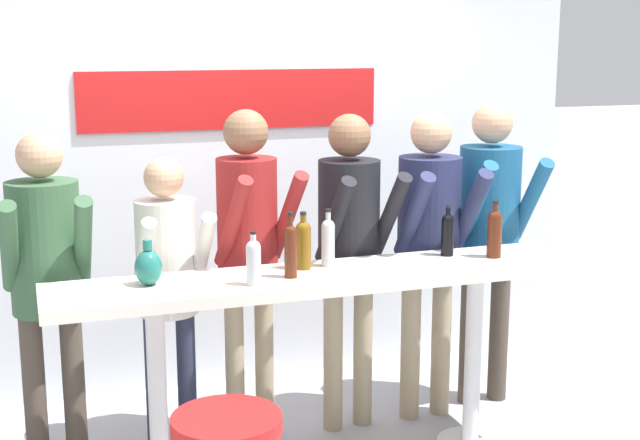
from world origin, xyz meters
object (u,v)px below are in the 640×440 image
person_right (489,219)px  wine_bottle_5 (448,232)px  wine_bottle_0 (254,260)px  wine_bottle_2 (303,243)px  wine_bottle_3 (328,240)px  person_center (350,236)px  person_center_right (430,231)px  wine_bottle_4 (495,231)px  tasting_table (325,305)px  person_left (168,271)px  wine_bottle_1 (291,248)px  decorative_vase (148,267)px  person_far_left (46,264)px  person_center_left (248,236)px

person_right → wine_bottle_5: (-0.48, -0.40, 0.04)m
wine_bottle_0 → wine_bottle_2: size_ratio=0.89×
wine_bottle_3 → person_center: bearing=53.8°
person_center_right → wine_bottle_0: size_ratio=6.91×
wine_bottle_4 → wine_bottle_3: bearing=173.0°
tasting_table → wine_bottle_5: bearing=8.8°
wine_bottle_2 → tasting_table: bearing=-49.3°
tasting_table → person_right: 1.34m
person_left → wine_bottle_1: bearing=-51.3°
wine_bottle_0 → decorative_vase: 0.50m
wine_bottle_2 → wine_bottle_3: 0.14m
person_right → wine_bottle_5: 0.63m
tasting_table → wine_bottle_3: bearing=62.9°
person_far_left → wine_bottle_3: person_far_left is taller
person_far_left → wine_bottle_1: 1.24m
wine_bottle_1 → wine_bottle_2: 0.17m
person_far_left → wine_bottle_4: 2.31m
tasting_table → person_far_left: bearing=159.8°
person_center → person_right: 0.92m
tasting_table → wine_bottle_4: size_ratio=8.99×
person_left → person_center: size_ratio=0.89×
person_center_left → person_center_right: (1.05, -0.03, -0.04)m
wine_bottle_1 → person_left: bearing=133.9°
tasting_table → wine_bottle_2: size_ratio=9.34×
tasting_table → decorative_vase: bearing=177.0°
person_center_right → wine_bottle_4: (0.17, -0.44, 0.08)m
person_center → wine_bottle_5: person_center is taller
person_center_left → decorative_vase: 0.72m
person_right → wine_bottle_5: bearing=-137.7°
tasting_table → person_left: person_left is taller
person_center_right → person_right: person_right is taller
wine_bottle_0 → wine_bottle_4: size_ratio=0.85×
wine_bottle_1 → wine_bottle_5: bearing=9.5°
wine_bottle_5 → decorative_vase: size_ratio=1.24×
person_center_left → wine_bottle_3: person_center_left is taller
tasting_table → decorative_vase: 0.90m
wine_bottle_0 → wine_bottle_3: bearing=26.2°
person_center → wine_bottle_3: (-0.24, -0.33, 0.07)m
person_far_left → person_center_left: bearing=-2.4°
person_center → decorative_vase: size_ratio=8.16×
wine_bottle_0 → wine_bottle_4: 1.34m
person_right → wine_bottle_0: (-1.60, -0.63, 0.04)m
person_right → wine_bottle_5: person_right is taller
wine_bottle_1 → person_center_right: bearing=26.1°
person_center → wine_bottle_1: person_center is taller
person_center_left → person_right: (1.48, 0.05, -0.02)m
person_far_left → tasting_table: bearing=-21.7°
wine_bottle_2 → wine_bottle_3: wine_bottle_3 is taller
person_right → wine_bottle_2: bearing=-159.7°
wine_bottle_5 → wine_bottle_0: bearing=-168.6°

